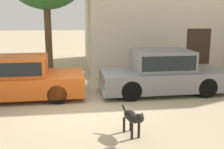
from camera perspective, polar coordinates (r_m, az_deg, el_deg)
ground_plane at (r=8.51m, az=-5.34°, el=-6.38°), size 80.00×80.00×0.00m
parked_sedan_nearest at (r=9.55m, az=-18.97°, el=-0.62°), size 4.46×1.94×1.39m
parked_sedan_second at (r=9.81m, az=10.29°, el=0.50°), size 4.46×1.86×1.51m
stray_dog_spotted at (r=6.33m, az=4.28°, el=-8.82°), size 0.39×1.03×0.68m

